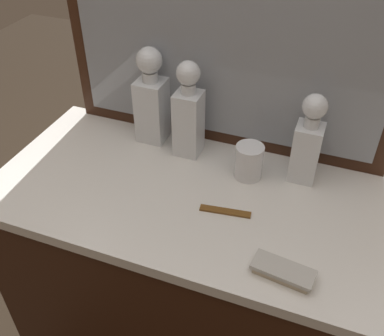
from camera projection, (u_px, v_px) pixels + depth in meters
name	position (u px, v px, depth m)	size (l,w,h in m)	color
dresser	(192.00, 288.00, 1.44)	(1.10, 0.55, 0.85)	#381E11
dresser_mirror	(228.00, 13.00, 1.12)	(0.96, 0.03, 0.79)	#381E11
crystal_decanter_center	(307.00, 147.00, 1.17)	(0.07, 0.07, 0.26)	white
crystal_decanter_far_left	(188.00, 118.00, 1.25)	(0.07, 0.07, 0.29)	white
crystal_decanter_rear	(152.00, 104.00, 1.31)	(0.08, 0.08, 0.30)	white
crystal_tumbler_far_right	(249.00, 163.00, 1.21)	(0.08, 0.08, 0.10)	white
silver_brush_right	(283.00, 271.00, 0.95)	(0.14, 0.07, 0.02)	#B7A88C
tortoiseshell_comb	(225.00, 211.00, 1.12)	(0.13, 0.04, 0.01)	brown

